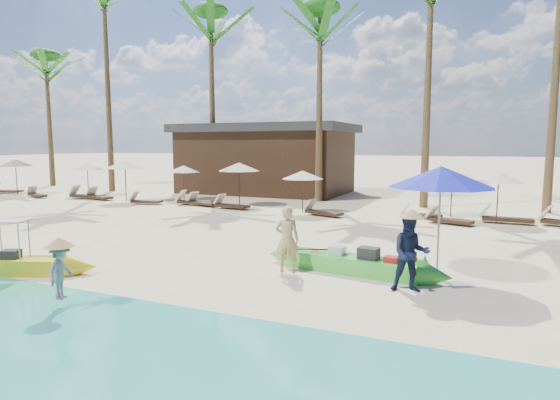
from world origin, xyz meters
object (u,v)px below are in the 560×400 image
at_px(blue_umbrella, 441,177).
at_px(yellow_canoe, 3,265).
at_px(green_canoe, 352,264).
at_px(tourist, 287,239).

bearing_deg(blue_umbrella, yellow_canoe, -157.73).
xyz_separation_m(green_canoe, blue_umbrella, (1.90, 0.46, 2.10)).
bearing_deg(green_canoe, tourist, -152.59).
height_order(green_canoe, blue_umbrella, blue_umbrella).
xyz_separation_m(yellow_canoe, blue_umbrella, (9.46, 3.87, 2.12)).
distance_m(green_canoe, blue_umbrella, 2.87).
relative_size(yellow_canoe, tourist, 2.95).
relative_size(yellow_canoe, blue_umbrella, 1.83).
height_order(yellow_canoe, tourist, tourist).
distance_m(yellow_canoe, tourist, 6.77).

